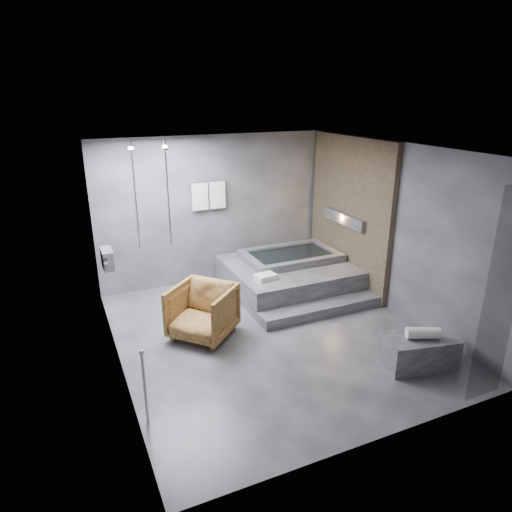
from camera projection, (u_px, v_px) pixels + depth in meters
name	position (u px, v px, depth m)	size (l,w,h in m)	color
room	(290.00, 219.00, 6.81)	(5.00, 5.04, 2.82)	#2D2D30
tub_deck	(288.00, 276.00, 8.60)	(2.20, 2.00, 0.50)	#333335
tub_step	(321.00, 309.00, 7.64)	(2.20, 0.36, 0.18)	#333335
concrete_bench	(419.00, 351.00, 6.19)	(0.95, 0.52, 0.43)	#333335
driftwood_chair	(202.00, 312.00, 6.87)	(0.86, 0.89, 0.81)	#4E3013
rolled_towel	(423.00, 333.00, 6.06)	(0.16, 0.16, 0.44)	white
deck_towel	(266.00, 277.00, 7.79)	(0.34, 0.25, 0.09)	silver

